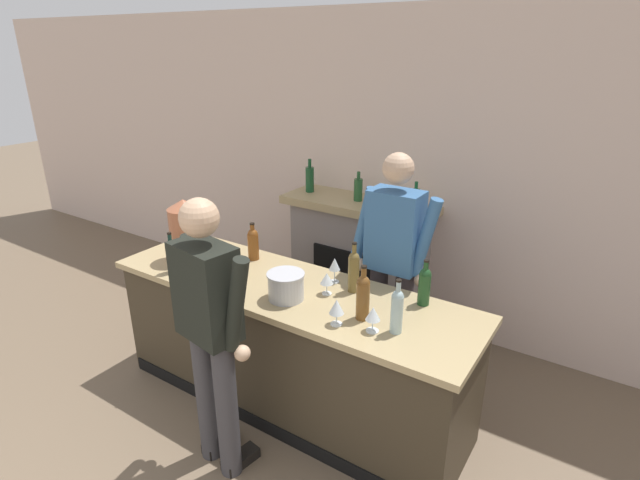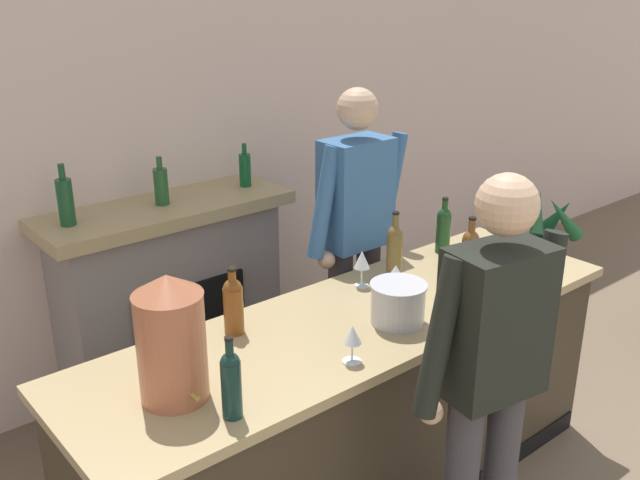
{
  "view_description": "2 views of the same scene",
  "coord_description": "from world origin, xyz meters",
  "px_view_note": "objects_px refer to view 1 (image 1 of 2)",
  "views": [
    {
      "loc": [
        1.66,
        0.34,
        2.46
      ],
      "look_at": [
        -0.14,
        3.07,
        1.16
      ],
      "focal_mm": 28.0,
      "sensor_mm": 36.0,
      "label": 1
    },
    {
      "loc": [
        -2.04,
        0.71,
        2.34
      ],
      "look_at": [
        -0.03,
        3.13,
        1.14
      ],
      "focal_mm": 40.0,
      "sensor_mm": 36.0,
      "label": 2
    }
  ],
  "objects_px": {
    "fireplace_stone": "(358,259)",
    "wine_bottle_burgundy_dark": "(397,309)",
    "wine_bottle_riesling_slim": "(363,295)",
    "wine_glass_front_left": "(230,276)",
    "person_bartender": "(392,266)",
    "wine_bottle_port_short": "(253,243)",
    "wine_glass_near_bucket": "(327,279)",
    "ice_bucket_steel": "(286,286)",
    "wine_glass_by_dispenser": "(337,307)",
    "copper_dispenser": "(186,229)",
    "person_customer": "(211,330)",
    "wine_glass_back_row": "(335,265)",
    "wine_bottle_merlot_tall": "(425,285)",
    "wine_bottle_chardonnay_pale": "(354,270)",
    "wine_bottle_cabernet_heavy": "(172,255)",
    "wine_glass_front_right": "(373,315)"
  },
  "relations": [
    {
      "from": "copper_dispenser",
      "to": "wine_glass_back_row",
      "type": "bearing_deg",
      "value": 13.2
    },
    {
      "from": "fireplace_stone",
      "to": "wine_bottle_port_short",
      "type": "distance_m",
      "value": 1.24
    },
    {
      "from": "person_customer",
      "to": "wine_glass_back_row",
      "type": "distance_m",
      "value": 0.96
    },
    {
      "from": "person_bartender",
      "to": "ice_bucket_steel",
      "type": "xyz_separation_m",
      "value": [
        -0.4,
        -0.7,
        0.03
      ]
    },
    {
      "from": "person_customer",
      "to": "ice_bucket_steel",
      "type": "xyz_separation_m",
      "value": [
        0.11,
        0.56,
        0.07
      ]
    },
    {
      "from": "wine_bottle_cabernet_heavy",
      "to": "wine_bottle_merlot_tall",
      "type": "relative_size",
      "value": 1.0
    },
    {
      "from": "fireplace_stone",
      "to": "wine_bottle_merlot_tall",
      "type": "height_order",
      "value": "fireplace_stone"
    },
    {
      "from": "person_bartender",
      "to": "wine_bottle_burgundy_dark",
      "type": "bearing_deg",
      "value": -62.76
    },
    {
      "from": "person_customer",
      "to": "wine_bottle_chardonnay_pale",
      "type": "bearing_deg",
      "value": 64.98
    },
    {
      "from": "wine_bottle_port_short",
      "to": "wine_glass_back_row",
      "type": "bearing_deg",
      "value": 0.18
    },
    {
      "from": "person_bartender",
      "to": "wine_bottle_riesling_slim",
      "type": "bearing_deg",
      "value": -79.57
    },
    {
      "from": "wine_bottle_riesling_slim",
      "to": "wine_glass_front_left",
      "type": "height_order",
      "value": "wine_bottle_riesling_slim"
    },
    {
      "from": "copper_dispenser",
      "to": "wine_glass_near_bucket",
      "type": "bearing_deg",
      "value": 4.5
    },
    {
      "from": "wine_bottle_cabernet_heavy",
      "to": "wine_glass_near_bucket",
      "type": "xyz_separation_m",
      "value": [
        1.09,
        0.32,
        -0.03
      ]
    },
    {
      "from": "copper_dispenser",
      "to": "wine_glass_front_right",
      "type": "bearing_deg",
      "value": -4.99
    },
    {
      "from": "person_bartender",
      "to": "wine_bottle_burgundy_dark",
      "type": "xyz_separation_m",
      "value": [
        0.35,
        -0.68,
        0.08
      ]
    },
    {
      "from": "fireplace_stone",
      "to": "wine_glass_front_left",
      "type": "distance_m",
      "value": 1.66
    },
    {
      "from": "wine_glass_by_dispenser",
      "to": "copper_dispenser",
      "type": "bearing_deg",
      "value": 172.31
    },
    {
      "from": "wine_bottle_chardonnay_pale",
      "to": "wine_bottle_port_short",
      "type": "xyz_separation_m",
      "value": [
        -0.88,
        0.04,
        -0.02
      ]
    },
    {
      "from": "wine_bottle_merlot_tall",
      "to": "wine_glass_back_row",
      "type": "distance_m",
      "value": 0.62
    },
    {
      "from": "wine_glass_near_bucket",
      "to": "ice_bucket_steel",
      "type": "bearing_deg",
      "value": -133.14
    },
    {
      "from": "ice_bucket_steel",
      "to": "wine_bottle_cabernet_heavy",
      "type": "relative_size",
      "value": 0.8
    },
    {
      "from": "person_bartender",
      "to": "wine_bottle_cabernet_heavy",
      "type": "height_order",
      "value": "person_bartender"
    },
    {
      "from": "person_customer",
      "to": "wine_bottle_riesling_slim",
      "type": "relative_size",
      "value": 5.07
    },
    {
      "from": "person_customer",
      "to": "wine_bottle_cabernet_heavy",
      "type": "height_order",
      "value": "person_customer"
    },
    {
      "from": "fireplace_stone",
      "to": "wine_bottle_burgundy_dark",
      "type": "height_order",
      "value": "fireplace_stone"
    },
    {
      "from": "copper_dispenser",
      "to": "wine_bottle_cabernet_heavy",
      "type": "bearing_deg",
      "value": -68.3
    },
    {
      "from": "wine_bottle_burgundy_dark",
      "to": "wine_glass_front_right",
      "type": "xyz_separation_m",
      "value": [
        -0.11,
        -0.07,
        -0.04
      ]
    },
    {
      "from": "fireplace_stone",
      "to": "wine_glass_by_dispenser",
      "type": "distance_m",
      "value": 1.79
    },
    {
      "from": "wine_bottle_burgundy_dark",
      "to": "wine_bottle_port_short",
      "type": "xyz_separation_m",
      "value": [
        -1.33,
        0.34,
        -0.01
      ]
    },
    {
      "from": "fireplace_stone",
      "to": "wine_bottle_cabernet_heavy",
      "type": "height_order",
      "value": "fireplace_stone"
    },
    {
      "from": "wine_bottle_riesling_slim",
      "to": "wine_glass_near_bucket",
      "type": "relative_size",
      "value": 2.28
    },
    {
      "from": "wine_bottle_cabernet_heavy",
      "to": "wine_glass_front_left",
      "type": "bearing_deg",
      "value": 0.49
    },
    {
      "from": "wine_bottle_chardonnay_pale",
      "to": "wine_glass_near_bucket",
      "type": "height_order",
      "value": "wine_bottle_chardonnay_pale"
    },
    {
      "from": "person_bartender",
      "to": "wine_glass_by_dispenser",
      "type": "relative_size",
      "value": 11.1
    },
    {
      "from": "wine_glass_back_row",
      "to": "wine_bottle_chardonnay_pale",
      "type": "bearing_deg",
      "value": -13.8
    },
    {
      "from": "wine_glass_front_left",
      "to": "person_bartender",
      "type": "bearing_deg",
      "value": 46.87
    },
    {
      "from": "wine_glass_back_row",
      "to": "wine_glass_near_bucket",
      "type": "bearing_deg",
      "value": -74.42
    },
    {
      "from": "fireplace_stone",
      "to": "wine_glass_front_right",
      "type": "bearing_deg",
      "value": -58.42
    },
    {
      "from": "person_customer",
      "to": "copper_dispenser",
      "type": "bearing_deg",
      "value": 143.34
    },
    {
      "from": "person_bartender",
      "to": "wine_bottle_riesling_slim",
      "type": "relative_size",
      "value": 5.27
    },
    {
      "from": "wine_bottle_merlot_tall",
      "to": "wine_glass_front_left",
      "type": "relative_size",
      "value": 1.94
    },
    {
      "from": "wine_glass_by_dispenser",
      "to": "wine_glass_front_left",
      "type": "bearing_deg",
      "value": -178.03
    },
    {
      "from": "wine_bottle_cabernet_heavy",
      "to": "ice_bucket_steel",
      "type": "bearing_deg",
      "value": 7.76
    },
    {
      "from": "fireplace_stone",
      "to": "person_customer",
      "type": "height_order",
      "value": "person_customer"
    },
    {
      "from": "copper_dispenser",
      "to": "wine_bottle_chardonnay_pale",
      "type": "bearing_deg",
      "value": 9.74
    },
    {
      "from": "person_bartender",
      "to": "wine_bottle_port_short",
      "type": "xyz_separation_m",
      "value": [
        -0.98,
        -0.34,
        0.07
      ]
    },
    {
      "from": "copper_dispenser",
      "to": "wine_glass_by_dispenser",
      "type": "distance_m",
      "value": 1.45
    },
    {
      "from": "wine_bottle_merlot_tall",
      "to": "wine_bottle_chardonnay_pale",
      "type": "bearing_deg",
      "value": -169.17
    },
    {
      "from": "fireplace_stone",
      "to": "ice_bucket_steel",
      "type": "xyz_separation_m",
      "value": [
        0.29,
        -1.47,
        0.43
      ]
    }
  ]
}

